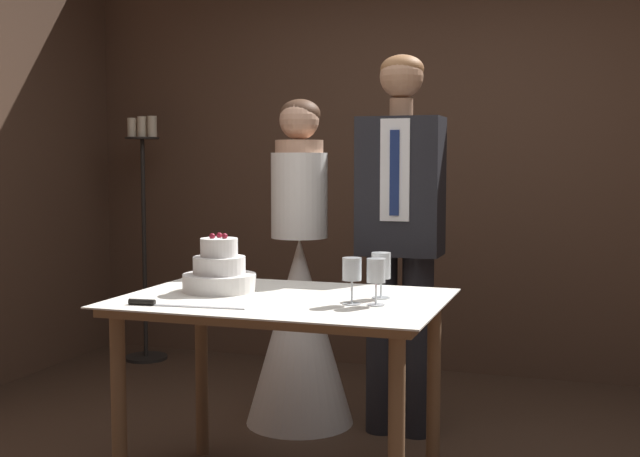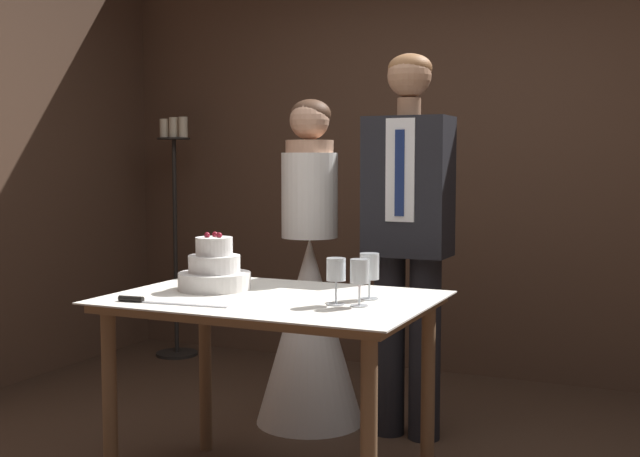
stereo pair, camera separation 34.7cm
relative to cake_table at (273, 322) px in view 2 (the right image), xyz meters
The scene contains 10 objects.
wall_back 2.31m from the cake_table, 84.37° to the left, with size 4.97×0.12×2.93m, color #513828.
cake_table is the anchor object (origin of this frame).
tiered_cake 0.35m from the cake_table, 169.09° to the left, with size 0.30×0.30×0.24m.
cake_knife 0.47m from the cake_table, 137.98° to the right, with size 0.44×0.07×0.02m.
wine_glass_near 0.37m from the cake_table, 12.27° to the right, with size 0.07×0.07×0.17m.
wine_glass_middle 0.44m from the cake_table, ahead, with size 0.07×0.07×0.17m.
wine_glass_far 0.43m from the cake_table, 15.17° to the left, with size 0.07×0.07×0.18m.
bride 0.93m from the cake_table, 106.10° to the left, with size 0.54×0.54×1.62m.
groom 0.97m from the cake_table, 73.89° to the left, with size 0.39×0.25×1.82m.
candle_stand 2.45m from the cake_table, 133.12° to the left, with size 0.28×0.28×1.61m.
Camera 2 is at (1.20, -2.80, 1.31)m, focal length 45.00 mm.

